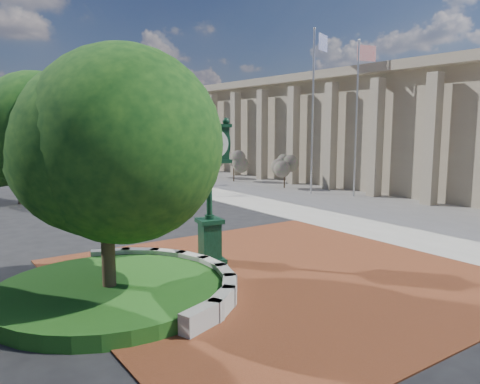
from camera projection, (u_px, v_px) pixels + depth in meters
The scene contains 16 objects.
ground at pixel (259, 267), 15.35m from camera, with size 200.00×200.00×0.00m, color black.
plaza at pixel (278, 275), 14.54m from camera, with size 12.00×12.00×0.04m, color brown.
sidewalk at pixel (355, 192), 32.53m from camera, with size 20.00×50.00×0.04m, color #9E9B93.
planter_wall at pixel (186, 274), 13.78m from camera, with size 2.96×6.77×0.54m.
grass_bed at pixel (110, 292), 12.49m from camera, with size 6.10×6.10×0.40m, color #1A4C15.
civic_building at pixel (402, 129), 37.85m from camera, with size 17.35×44.00×8.60m.
tree_planter at pixel (104, 161), 11.99m from camera, with size 5.20×5.20×6.33m.
tree_street at pixel (18, 149), 27.24m from camera, with size 4.40×4.40×5.45m.
post_clock at pixel (209, 176), 15.43m from camera, with size 1.30×1.30×5.42m.
parked_car at pixel (39, 167), 44.71m from camera, with size 1.70×4.23×1.44m, color #4C170A.
flagpole_a at pixel (356, 118), 29.74m from camera, with size 1.55×0.28×9.99m.
flagpole_b at pixel (313, 110), 31.03m from camera, with size 1.64×0.68×10.95m.
street_lamp_near at pixel (57, 122), 38.56m from camera, with size 1.85×0.51×8.31m.
shrub_near at pixel (284, 167), 34.34m from camera, with size 1.20×1.20×2.20m.
shrub_mid at pixel (234, 163), 38.39m from camera, with size 1.20×1.20×2.20m.
shrub_far at pixel (212, 160), 41.01m from camera, with size 1.20×1.20×2.20m.
Camera 1 is at (-9.00, -11.82, 4.63)m, focal length 35.00 mm.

